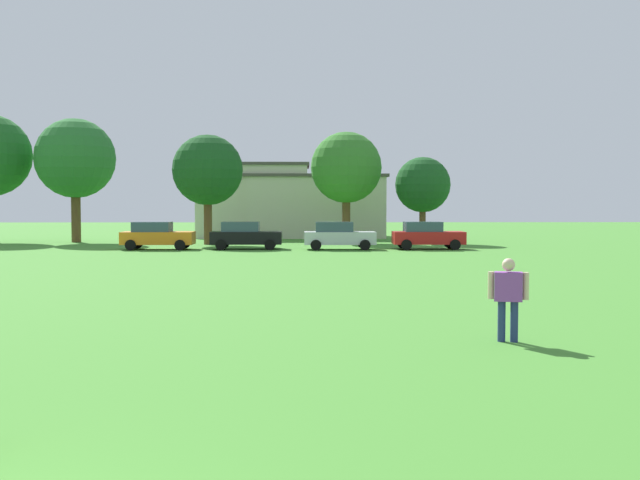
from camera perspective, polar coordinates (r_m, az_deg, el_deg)
ground_plane at (r=35.42m, az=-6.53°, el=-1.70°), size 160.00×160.00×0.00m
adult_bystander at (r=15.25m, az=14.17°, el=-3.89°), size 0.77×0.43×1.66m
parked_car_orange_0 at (r=46.26m, az=-12.36°, el=0.34°), size 4.30×2.02×1.68m
parked_car_black_1 at (r=45.69m, az=-5.74°, el=0.36°), size 4.30×2.02×1.68m
parked_car_silver_2 at (r=45.22m, az=1.41°, el=0.35°), size 4.30×2.02×1.68m
parked_car_red_3 at (r=45.95m, az=8.16°, el=0.36°), size 4.30×2.02×1.68m
tree_left at (r=56.89m, az=-18.18°, el=5.91°), size 5.73×5.73×8.93m
tree_center at (r=51.50m, az=-8.58°, el=5.28°), size 4.80×4.80×7.48m
tree_right at (r=53.56m, az=2.02°, el=5.53°), size 5.08×5.08×7.92m
tree_far_right at (r=53.21m, az=7.85°, el=4.18°), size 3.90×3.90×6.08m
house_left at (r=62.53m, az=-5.08°, el=3.02°), size 9.24×6.62×6.10m
house_right at (r=62.40m, az=-0.36°, el=2.60°), size 11.62×7.07×5.18m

